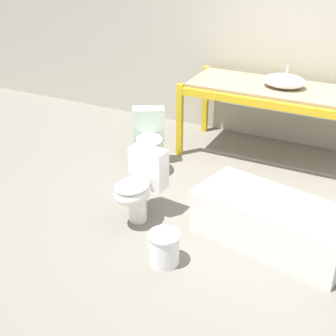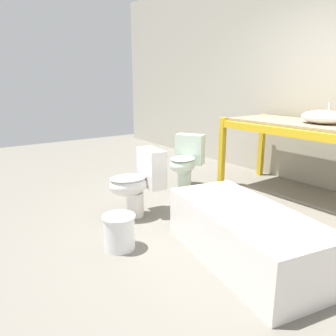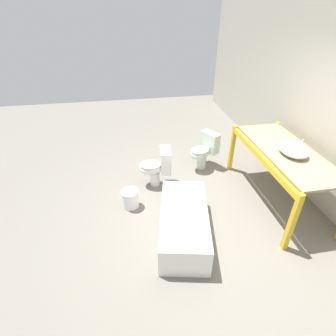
{
  "view_description": "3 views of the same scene",
  "coord_description": "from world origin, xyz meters",
  "px_view_note": "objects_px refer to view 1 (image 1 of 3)",
  "views": [
    {
      "loc": [
        1.06,
        -4.09,
        2.7
      ],
      "look_at": [
        -0.73,
        -0.5,
        0.56
      ],
      "focal_mm": 50.0,
      "sensor_mm": 36.0,
      "label": 1
    },
    {
      "loc": [
        1.91,
        -2.35,
        1.41
      ],
      "look_at": [
        -0.69,
        -0.46,
        0.56
      ],
      "focal_mm": 35.0,
      "sensor_mm": 36.0,
      "label": 2
    },
    {
      "loc": [
        2.95,
        -1.14,
        2.9
      ],
      "look_at": [
        -0.57,
        -0.51,
        0.59
      ],
      "focal_mm": 28.0,
      "sensor_mm": 36.0,
      "label": 3
    }
  ],
  "objects_px": {
    "bathtub_main": "(273,219)",
    "toilet_near": "(140,184)",
    "bucket_white": "(164,248)",
    "toilet_far": "(149,138)",
    "sink_basin": "(284,81)"
  },
  "relations": [
    {
      "from": "bathtub_main",
      "to": "bucket_white",
      "type": "bearing_deg",
      "value": -124.91
    },
    {
      "from": "sink_basin",
      "to": "bucket_white",
      "type": "distance_m",
      "value": 2.63
    },
    {
      "from": "bathtub_main",
      "to": "bucket_white",
      "type": "height_order",
      "value": "bathtub_main"
    },
    {
      "from": "toilet_near",
      "to": "bathtub_main",
      "type": "bearing_deg",
      "value": 15.76
    },
    {
      "from": "sink_basin",
      "to": "bucket_white",
      "type": "xyz_separation_m",
      "value": [
        -0.35,
        -2.46,
        -0.86
      ]
    },
    {
      "from": "toilet_near",
      "to": "sink_basin",
      "type": "bearing_deg",
      "value": 72.52
    },
    {
      "from": "sink_basin",
      "to": "bucket_white",
      "type": "relative_size",
      "value": 1.65
    },
    {
      "from": "bathtub_main",
      "to": "toilet_near",
      "type": "height_order",
      "value": "toilet_near"
    },
    {
      "from": "sink_basin",
      "to": "bathtub_main",
      "type": "distance_m",
      "value": 1.95
    },
    {
      "from": "toilet_near",
      "to": "bucket_white",
      "type": "distance_m",
      "value": 0.78
    },
    {
      "from": "bucket_white",
      "to": "bathtub_main",
      "type": "bearing_deg",
      "value": 43.41
    },
    {
      "from": "toilet_near",
      "to": "toilet_far",
      "type": "xyz_separation_m",
      "value": [
        -0.43,
        1.0,
        0.0
      ]
    },
    {
      "from": "toilet_near",
      "to": "toilet_far",
      "type": "height_order",
      "value": "same"
    },
    {
      "from": "toilet_far",
      "to": "bucket_white",
      "type": "bearing_deg",
      "value": -87.49
    },
    {
      "from": "toilet_far",
      "to": "bucket_white",
      "type": "relative_size",
      "value": 2.36
    }
  ]
}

